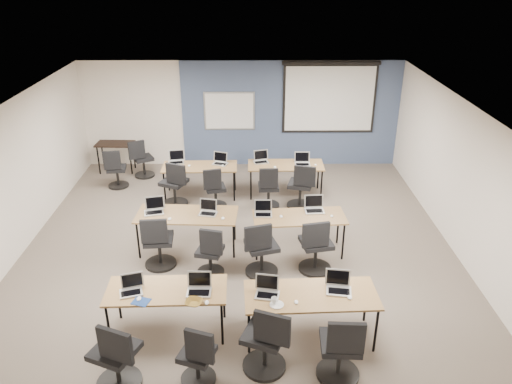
{
  "coord_description": "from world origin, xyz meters",
  "views": [
    {
      "loc": [
        0.24,
        -7.8,
        4.95
      ],
      "look_at": [
        0.33,
        0.4,
        1.09
      ],
      "focal_mm": 35.0,
      "sensor_mm": 36.0,
      "label": 1
    }
  ],
  "objects_px": {
    "whiteboard": "(229,111)",
    "laptop_7": "(314,207)",
    "laptop_1": "(199,287)",
    "task_chair_5": "(211,256)",
    "training_table_back_right": "(286,166)",
    "laptop_10": "(261,159)",
    "projector_screen": "(330,94)",
    "task_chair_11": "(301,190)",
    "laptop_4": "(154,209)",
    "task_chair_10": "(268,191)",
    "laptop_6": "(263,211)",
    "spare_chair_b": "(116,172)",
    "training_table_mid_left": "(187,216)",
    "laptop_8": "(176,160)",
    "laptop_5": "(208,210)",
    "training_table_mid_right": "(299,219)",
    "task_chair_3": "(341,352)",
    "training_table_front_right": "(311,297)",
    "laptop_2": "(267,290)",
    "task_chair_6": "(261,253)",
    "utility_table": "(115,147)",
    "training_table_back_left": "(200,168)",
    "laptop_0": "(131,288)",
    "laptop_9": "(220,161)",
    "spare_chair_a": "(142,162)",
    "task_chair_8": "(175,188)",
    "task_chair_4": "(158,246)",
    "task_chair_7": "(316,250)",
    "laptop_3": "(338,286)",
    "laptop_11": "(302,161)",
    "task_chair_0": "(116,361)",
    "training_table_front_left": "(167,292)",
    "task_chair_2": "(266,344)",
    "task_chair_1": "(198,360)"
  },
  "relations": [
    {
      "from": "whiteboard",
      "to": "laptop_7",
      "type": "relative_size",
      "value": 3.65
    },
    {
      "from": "laptop_1",
      "to": "task_chair_5",
      "type": "distance_m",
      "value": 1.5
    },
    {
      "from": "training_table_back_right",
      "to": "laptop_10",
      "type": "height_order",
      "value": "laptop_10"
    },
    {
      "from": "projector_screen",
      "to": "task_chair_11",
      "type": "relative_size",
      "value": 2.31
    },
    {
      "from": "laptop_4",
      "to": "task_chair_10",
      "type": "distance_m",
      "value": 2.7
    },
    {
      "from": "laptop_6",
      "to": "spare_chair_b",
      "type": "xyz_separation_m",
      "value": [
        -3.39,
        2.79,
        -0.4
      ]
    },
    {
      "from": "training_table_mid_left",
      "to": "laptop_10",
      "type": "relative_size",
      "value": 5.5
    },
    {
      "from": "laptop_1",
      "to": "laptop_6",
      "type": "relative_size",
      "value": 1.06
    },
    {
      "from": "laptop_8",
      "to": "laptop_5",
      "type": "bearing_deg",
      "value": -79.89
    },
    {
      "from": "training_table_mid_right",
      "to": "laptop_7",
      "type": "distance_m",
      "value": 0.39
    },
    {
      "from": "laptop_10",
      "to": "task_chair_3",
      "type": "bearing_deg",
      "value": -95.85
    },
    {
      "from": "training_table_front_right",
      "to": "task_chair_11",
      "type": "height_order",
      "value": "task_chair_11"
    },
    {
      "from": "laptop_2",
      "to": "task_chair_6",
      "type": "bearing_deg",
      "value": 102.17
    },
    {
      "from": "laptop_1",
      "to": "utility_table",
      "type": "bearing_deg",
      "value": 114.93
    },
    {
      "from": "training_table_back_left",
      "to": "laptop_4",
      "type": "height_order",
      "value": "laptop_4"
    },
    {
      "from": "whiteboard",
      "to": "projector_screen",
      "type": "height_order",
      "value": "projector_screen"
    },
    {
      "from": "training_table_back_right",
      "to": "task_chair_11",
      "type": "bearing_deg",
      "value": -67.13
    },
    {
      "from": "training_table_back_left",
      "to": "laptop_1",
      "type": "xyz_separation_m",
      "value": [
        0.42,
        -4.62,
        0.11
      ]
    },
    {
      "from": "task_chair_6",
      "to": "laptop_7",
      "type": "height_order",
      "value": "task_chair_6"
    },
    {
      "from": "laptop_0",
      "to": "laptop_9",
      "type": "distance_m",
      "value": 4.86
    },
    {
      "from": "laptop_6",
      "to": "task_chair_6",
      "type": "relative_size",
      "value": 0.3
    },
    {
      "from": "task_chair_6",
      "to": "task_chair_10",
      "type": "relative_size",
      "value": 1.07
    },
    {
      "from": "laptop_5",
      "to": "spare_chair_a",
      "type": "bearing_deg",
      "value": 131.0
    },
    {
      "from": "task_chair_3",
      "to": "task_chair_8",
      "type": "distance_m",
      "value": 5.74
    },
    {
      "from": "training_table_mid_left",
      "to": "task_chair_5",
      "type": "height_order",
      "value": "task_chair_5"
    },
    {
      "from": "training_table_mid_right",
      "to": "laptop_7",
      "type": "height_order",
      "value": "laptop_7"
    },
    {
      "from": "task_chair_3",
      "to": "spare_chair_a",
      "type": "bearing_deg",
      "value": 122.94
    },
    {
      "from": "task_chair_4",
      "to": "utility_table",
      "type": "xyz_separation_m",
      "value": [
        -1.79,
        4.4,
        0.23
      ]
    },
    {
      "from": "training_table_back_right",
      "to": "task_chair_5",
      "type": "xyz_separation_m",
      "value": [
        -1.48,
        -3.25,
        -0.29
      ]
    },
    {
      "from": "task_chair_7",
      "to": "laptop_2",
      "type": "bearing_deg",
      "value": -130.46
    },
    {
      "from": "laptop_4",
      "to": "laptop_1",
      "type": "bearing_deg",
      "value": -79.71
    },
    {
      "from": "laptop_1",
      "to": "utility_table",
      "type": "relative_size",
      "value": 0.37
    },
    {
      "from": "training_table_back_right",
      "to": "laptop_4",
      "type": "bearing_deg",
      "value": -138.19
    },
    {
      "from": "training_table_mid_right",
      "to": "laptop_4",
      "type": "bearing_deg",
      "value": 171.75
    },
    {
      "from": "laptop_3",
      "to": "laptop_11",
      "type": "distance_m",
      "value": 4.7
    },
    {
      "from": "task_chair_7",
      "to": "task_chair_0",
      "type": "bearing_deg",
      "value": -149.11
    },
    {
      "from": "training_table_mid_left",
      "to": "training_table_back_right",
      "type": "distance_m",
      "value": 3.08
    },
    {
      "from": "training_table_front_left",
      "to": "spare_chair_a",
      "type": "height_order",
      "value": "spare_chair_a"
    },
    {
      "from": "laptop_10",
      "to": "task_chair_0",
      "type": "bearing_deg",
      "value": -122.61
    },
    {
      "from": "training_table_front_right",
      "to": "laptop_3",
      "type": "xyz_separation_m",
      "value": [
        0.39,
        0.11,
        0.11
      ]
    },
    {
      "from": "training_table_back_right",
      "to": "spare_chair_b",
      "type": "xyz_separation_m",
      "value": [
        -3.95,
        0.4,
        -0.29
      ]
    },
    {
      "from": "projector_screen",
      "to": "laptop_2",
      "type": "distance_m",
      "value": 6.88
    },
    {
      "from": "task_chair_2",
      "to": "laptop_8",
      "type": "relative_size",
      "value": 3.0
    },
    {
      "from": "whiteboard",
      "to": "task_chair_10",
      "type": "height_order",
      "value": "whiteboard"
    },
    {
      "from": "training_table_front_right",
      "to": "task_chair_4",
      "type": "height_order",
      "value": "task_chair_4"
    },
    {
      "from": "task_chair_0",
      "to": "laptop_1",
      "type": "height_order",
      "value": "task_chair_0"
    },
    {
      "from": "task_chair_1",
      "to": "projector_screen",
      "type": "bearing_deg",
      "value": 90.27
    },
    {
      "from": "task_chair_4",
      "to": "task_chair_11",
      "type": "relative_size",
      "value": 0.99
    },
    {
      "from": "task_chair_5",
      "to": "task_chair_6",
      "type": "bearing_deg",
      "value": 14.95
    },
    {
      "from": "laptop_6",
      "to": "training_table_mid_right",
      "type": "bearing_deg",
      "value": -7.36
    }
  ]
}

